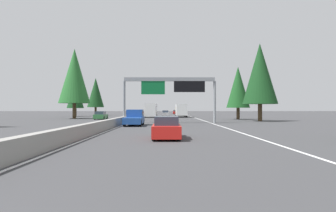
{
  "coord_description": "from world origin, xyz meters",
  "views": [
    {
      "loc": [
        -2.58,
        -5.42,
        1.99
      ],
      "look_at": [
        58.33,
        -5.8,
        2.51
      ],
      "focal_mm": 31.01,
      "sensor_mm": 36.0,
      "label": 1
    }
  ],
  "objects": [
    {
      "name": "sedan_far_center",
      "position": [
        16.7,
        -5.43,
        0.68
      ],
      "size": [
        4.4,
        1.8,
        1.47
      ],
      "color": "red",
      "rests_on": "ground"
    },
    {
      "name": "box_truck_far_right",
      "position": [
        63.59,
        -8.83,
        1.61
      ],
      "size": [
        8.5,
        2.4,
        2.95
      ],
      "color": "white",
      "rests_on": "ground"
    },
    {
      "name": "oncoming_near",
      "position": [
        50.51,
        6.56,
        0.68
      ],
      "size": [
        4.4,
        1.8,
        1.47
      ],
      "rotation": [
        0.0,
        0.0,
        3.14
      ],
      "color": "#2D6B38",
      "rests_on": "ground"
    },
    {
      "name": "conifer_left_far",
      "position": [
        80.11,
        14.7,
        6.52
      ],
      "size": [
        4.72,
        4.72,
        10.73
      ],
      "color": "#4C3823",
      "rests_on": "ground"
    },
    {
      "name": "shoulder_stripe_right",
      "position": [
        70.0,
        -11.52,
        0.01
      ],
      "size": [
        160.0,
        0.16,
        0.01
      ],
      "primitive_type": "cube",
      "color": "silver",
      "rests_on": "ground"
    },
    {
      "name": "sedan_far_left",
      "position": [
        94.03,
        -9.05,
        0.68
      ],
      "size": [
        4.4,
        1.8,
        1.47
      ],
      "color": "maroon",
      "rests_on": "ground"
    },
    {
      "name": "conifer_right_mid",
      "position": [
        50.5,
        -18.63,
        5.88
      ],
      "size": [
        4.26,
        4.26,
        9.68
      ],
      "color": "#4C3823",
      "rests_on": "ground"
    },
    {
      "name": "shoulder_stripe_median",
      "position": [
        70.0,
        -0.25,
        0.01
      ],
      "size": [
        160.0,
        0.16,
        0.01
      ],
      "primitive_type": "cube",
      "color": "silver",
      "rests_on": "ground"
    },
    {
      "name": "conifer_left_mid",
      "position": [
        69.66,
        17.2,
        5.73
      ],
      "size": [
        4.15,
        4.15,
        9.44
      ],
      "color": "#4C3823",
      "rests_on": "ground"
    },
    {
      "name": "sedan_mid_right",
      "position": [
        74.27,
        -5.21,
        0.68
      ],
      "size": [
        4.4,
        1.8,
        1.47
      ],
      "color": "silver",
      "rests_on": "ground"
    },
    {
      "name": "median_barrier",
      "position": [
        80.0,
        0.3,
        0.45
      ],
      "size": [
        180.0,
        0.56,
        0.9
      ],
      "primitive_type": "cube",
      "color": "gray",
      "rests_on": "ground"
    },
    {
      "name": "conifer_left_near",
      "position": [
        54.66,
        12.7,
        8.41
      ],
      "size": [
        6.08,
        6.08,
        13.82
      ],
      "color": "#4C3823",
      "rests_on": "ground"
    },
    {
      "name": "conifer_right_near",
      "position": [
        42.84,
        -20.17,
        7.46
      ],
      "size": [
        5.4,
        5.4,
        12.27
      ],
      "color": "#4C3823",
      "rests_on": "ground"
    },
    {
      "name": "bus_near_right",
      "position": [
        65.62,
        -1.89,
        1.72
      ],
      "size": [
        11.5,
        2.55,
        3.1
      ],
      "color": "white",
      "rests_on": "ground"
    },
    {
      "name": "minivan_distant_a",
      "position": [
        75.94,
        -9.05,
        0.95
      ],
      "size": [
        5.0,
        1.95,
        1.69
      ],
      "color": "black",
      "rests_on": "ground"
    },
    {
      "name": "sedan_mid_left",
      "position": [
        103.57,
        -8.81,
        0.68
      ],
      "size": [
        4.4,
        1.8,
        1.47
      ],
      "color": "red",
      "rests_on": "ground"
    },
    {
      "name": "ground_plane",
      "position": [
        60.0,
        0.0,
        0.0
      ],
      "size": [
        320.0,
        320.0,
        0.0
      ],
      "primitive_type": "plane",
      "color": "#38383A"
    },
    {
      "name": "sign_gantry_overhead",
      "position": [
        36.79,
        -6.04,
        4.94
      ],
      "size": [
        0.5,
        12.68,
        6.21
      ],
      "color": "gray",
      "rests_on": "ground"
    },
    {
      "name": "pickup_near_center",
      "position": [
        31.61,
        -1.68,
        0.91
      ],
      "size": [
        5.6,
        2.0,
        1.86
      ],
      "color": "#1E4793",
      "rests_on": "ground"
    }
  ]
}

